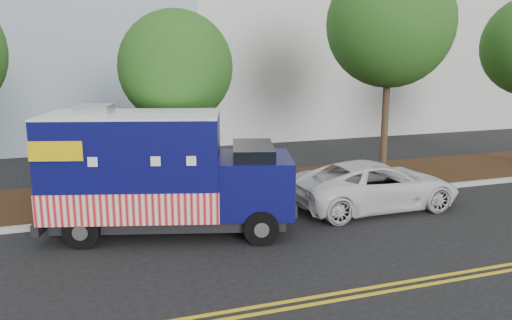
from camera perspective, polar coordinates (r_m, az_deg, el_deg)
name	(u,v)px	position (r m, az deg, el deg)	size (l,w,h in m)	color
ground	(224,227)	(13.73, -3.64, -7.65)	(120.00, 120.00, 0.00)	black
curb	(212,210)	(14.99, -5.05, -5.66)	(120.00, 0.18, 0.15)	#9E9E99
mulch_strip	(197,192)	(16.95, -6.74, -3.61)	(120.00, 4.00, 0.15)	black
centerline_near	(286,302)	(9.84, 3.40, -15.88)	(120.00, 0.10, 0.01)	gold
centerline_far	(291,308)	(9.64, 3.98, -16.53)	(120.00, 0.10, 0.01)	gold
tree_b	(176,68)	(15.50, -9.15, 10.38)	(3.45, 3.45, 5.95)	#38281C
tree_c	(390,24)	(19.39, 15.08, 14.79)	(4.63, 4.63, 8.02)	#38281C
sign_post	(46,183)	(14.59, -22.88, -2.48)	(0.06, 0.06, 2.40)	#473828
food_truck	(157,176)	(13.17, -11.21, -1.77)	(6.76, 3.96, 3.37)	black
white_car	(375,185)	(15.59, 13.46, -2.80)	(2.38, 5.17, 1.44)	white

